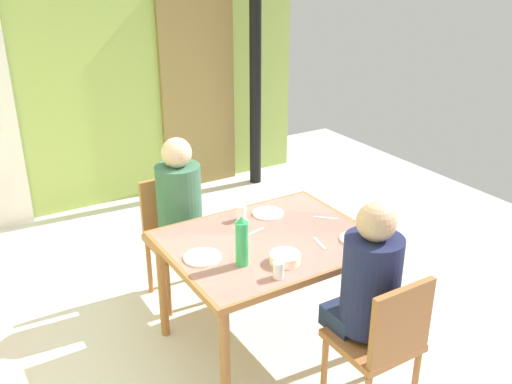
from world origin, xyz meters
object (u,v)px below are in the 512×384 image
object	(u,v)px
person_near_diner	(369,280)
person_far_diner	(180,201)
dining_table	(269,250)
water_bottle_green_near	(242,242)
chair_near_diner	(383,340)
chair_far_diner	(174,231)
serving_bowl_center	(285,258)

from	to	relation	value
person_near_diner	person_far_diner	bearing A→B (deg)	106.37
person_near_diner	person_far_diner	size ratio (longest dim) A/B	1.00
dining_table	water_bottle_green_near	world-z (taller)	water_bottle_green_near
dining_table	chair_near_diner	world-z (taller)	chair_near_diner
chair_near_diner	water_bottle_green_near	world-z (taller)	water_bottle_green_near
person_near_diner	person_far_diner	xyz separation A→B (m)	(-0.41, 1.40, 0.00)
chair_near_diner	water_bottle_green_near	xyz separation A→B (m)	(-0.44, 0.67, 0.38)
chair_near_diner	chair_far_diner	world-z (taller)	same
water_bottle_green_near	chair_far_diner	bearing A→B (deg)	88.48
dining_table	person_near_diner	xyz separation A→B (m)	(0.15, -0.70, 0.11)
person_far_diner	serving_bowl_center	distance (m)	0.99
dining_table	serving_bowl_center	distance (m)	0.30
chair_far_diner	person_far_diner	world-z (taller)	person_far_diner
dining_table	water_bottle_green_near	bearing A→B (deg)	-149.14
chair_far_diner	dining_table	bearing A→B (deg)	107.08
person_far_diner	serving_bowl_center	world-z (taller)	person_far_diner
chair_near_diner	person_far_diner	bearing A→B (deg)	104.98
chair_near_diner	serving_bowl_center	distance (m)	0.66
person_near_diner	serving_bowl_center	bearing A→B (deg)	118.28
chair_far_diner	person_far_diner	distance (m)	0.31
person_far_diner	person_near_diner	bearing A→B (deg)	106.37
serving_bowl_center	person_near_diner	bearing A→B (deg)	-61.72
dining_table	chair_far_diner	size ratio (longest dim) A/B	1.39
chair_near_diner	chair_far_diner	xyz separation A→B (m)	(-0.41, 1.67, 0.00)
chair_near_diner	chair_far_diner	bearing A→B (deg)	103.81
dining_table	chair_near_diner	bearing A→B (deg)	-79.55
water_bottle_green_near	serving_bowl_center	world-z (taller)	water_bottle_green_near
water_bottle_green_near	person_near_diner	bearing A→B (deg)	-50.47
dining_table	person_far_diner	bearing A→B (deg)	110.15
dining_table	person_near_diner	size ratio (longest dim) A/B	1.57
person_near_diner	serving_bowl_center	distance (m)	0.48
chair_far_diner	serving_bowl_center	bearing A→B (deg)	99.33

